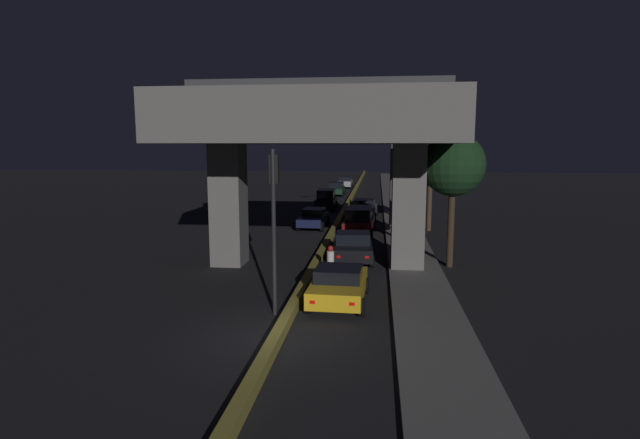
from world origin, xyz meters
TOP-DOWN VIEW (x-y plane):
  - ground_plane at (0.00, 0.00)m, footprint 200.00×200.00m
  - median_divider at (0.00, 35.00)m, footprint 0.34×126.00m
  - sidewalk_right at (4.70, 28.00)m, footprint 2.45×126.00m
  - elevated_overpass at (0.00, 9.28)m, footprint 12.48×10.53m
  - traffic_light_left_of_median at (-0.57, 2.19)m, footprint 0.30×0.49m
  - street_lamp at (3.42, 21.49)m, footprint 2.77×0.32m
  - car_taxi_yellow_lead at (1.52, 3.66)m, footprint 2.16×4.18m
  - car_black_second at (1.70, 10.63)m, footprint 2.19×4.21m
  - car_dark_red_third at (1.72, 18.65)m, footprint 2.16×4.38m
  - car_grey_fourth at (1.89, 25.74)m, footprint 2.12×4.33m
  - car_dark_blue_lead_oncoming at (-1.58, 20.71)m, footprint 1.98×4.69m
  - car_black_second_oncoming at (-1.78, 31.18)m, footprint 1.85×4.43m
  - car_dark_green_third_oncoming at (-1.91, 44.33)m, footprint 1.92×4.73m
  - car_silver_fourth_oncoming at (-1.60, 55.35)m, footprint 2.03×4.47m
  - motorcycle_blue_filtering_near at (0.88, 7.19)m, footprint 0.33×1.93m
  - pedestrian_on_sidewalk at (4.57, 9.59)m, footprint 0.38×0.38m
  - roadside_tree_kerbside_near at (6.40, 9.89)m, footprint 2.99×2.99m
  - roadside_tree_kerbside_mid at (6.44, 20.36)m, footprint 3.08×3.08m

SIDE VIEW (x-z plane):
  - ground_plane at x=0.00m, z-range 0.00..0.00m
  - sidewalk_right at x=4.70m, z-range 0.00..0.13m
  - median_divider at x=0.00m, z-range 0.00..0.38m
  - motorcycle_blue_filtering_near at x=0.88m, z-range -0.11..1.33m
  - car_taxi_yellow_lead at x=1.52m, z-range 0.02..1.39m
  - car_dark_blue_lead_oncoming at x=-1.58m, z-range 0.03..1.41m
  - car_black_second at x=1.70m, z-range 0.00..1.47m
  - car_silver_fourth_oncoming at x=-1.60m, z-range 0.02..1.61m
  - car_grey_fourth at x=1.89m, z-range 0.04..1.61m
  - car_dark_green_third_oncoming at x=-1.91m, z-range 0.05..1.62m
  - car_black_second_oncoming at x=-1.78m, z-range 0.01..1.86m
  - car_dark_red_third at x=1.72m, z-range 0.06..1.82m
  - pedestrian_on_sidewalk at x=4.57m, z-range 0.13..1.88m
  - traffic_light_left_of_median at x=-0.57m, z-range 1.01..6.70m
  - street_lamp at x=3.42m, z-range 0.77..8.33m
  - roadside_tree_kerbside_mid at x=6.44m, z-range 1.53..7.76m
  - roadside_tree_kerbside_near at x=6.40m, z-range 1.67..8.09m
  - elevated_overpass at x=0.00m, z-range 2.14..11.02m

